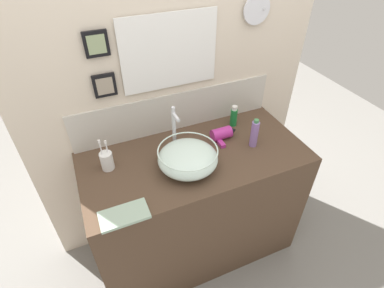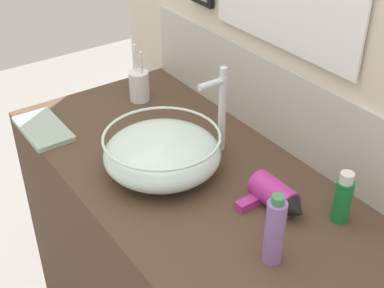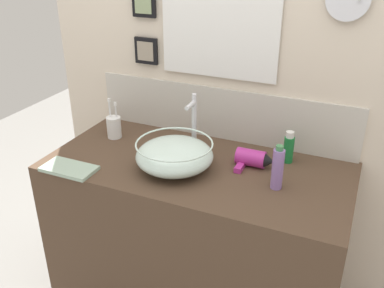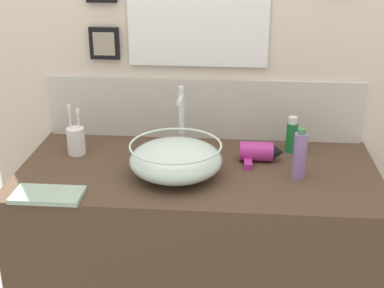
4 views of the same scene
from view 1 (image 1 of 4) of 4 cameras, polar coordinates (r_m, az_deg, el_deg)
name	(u,v)px [view 1 (image 1 of 4)]	position (r m, az deg, el deg)	size (l,w,h in m)	color
ground_plane	(195,243)	(2.47, 0.52, -18.31)	(6.00, 6.00, 0.00)	gray
vanity_counter	(195,205)	(2.10, 0.59, -11.63)	(1.35, 0.64, 0.90)	#4C3828
back_panel	(173,90)	(1.89, -3.58, 10.29)	(1.87, 0.09, 2.34)	beige
glass_bowl_sink	(188,158)	(1.67, -0.80, -2.68)	(0.34, 0.34, 0.13)	silver
faucet	(174,126)	(1.76, -3.39, 3.54)	(0.02, 0.10, 0.28)	silver
hair_drier	(223,134)	(1.90, 6.01, 2.00)	(0.17, 0.13, 0.08)	#B22D8C
toothbrush_cup	(107,161)	(1.73, -15.91, -3.06)	(0.07, 0.07, 0.21)	white
lotion_bottle	(234,116)	(2.01, 7.95, 5.24)	(0.05, 0.05, 0.15)	#197233
shampoo_bottle	(254,134)	(1.84, 11.80, 1.96)	(0.05, 0.05, 0.19)	#8C6BB2
hand_towel	(124,215)	(1.51, -12.80, -13.06)	(0.24, 0.13, 0.02)	#99B29E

